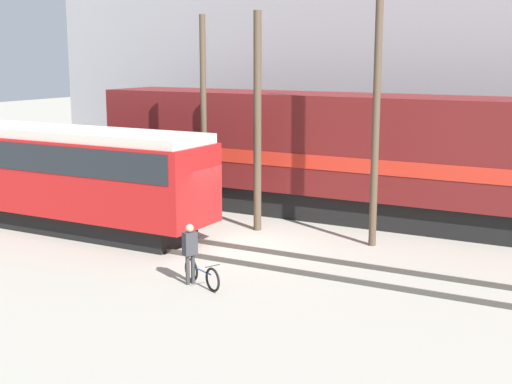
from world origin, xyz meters
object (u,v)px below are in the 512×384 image
object	(u,v)px
utility_pole_center	(257,123)
utility_pole_right	(377,95)
freight_locomotive	(369,156)
utility_pole_left	(204,121)
streetcar	(46,170)
bicycle	(202,275)
person	(190,248)

from	to	relation	value
utility_pole_center	utility_pole_right	xyz separation A→B (m)	(4.14, 0.00, 1.06)
freight_locomotive	utility_pole_left	world-z (taller)	utility_pole_left
streetcar	bicycle	bearing A→B (deg)	-19.05
freight_locomotive	utility_pole_right	bearing A→B (deg)	-67.12
person	utility_pole_right	xyz separation A→B (m)	(2.85, 5.98, 3.75)
streetcar	utility_pole_left	world-z (taller)	utility_pole_left
utility_pole_center	freight_locomotive	bearing A→B (deg)	48.29
bicycle	utility_pole_left	bearing A→B (deg)	122.41
streetcar	bicycle	xyz separation A→B (m)	(8.24, -2.85, -1.68)
utility_pole_left	utility_pole_right	distance (m)	6.38
person	utility_pole_right	world-z (taller)	utility_pole_right
streetcar	utility_pole_left	bearing A→B (deg)	35.42
utility_pole_left	utility_pole_center	bearing A→B (deg)	0.00
utility_pole_left	utility_pole_center	world-z (taller)	utility_pole_center
person	utility_pole_center	world-z (taller)	utility_pole_center
utility_pole_center	bicycle	bearing A→B (deg)	-74.50
freight_locomotive	utility_pole_right	xyz separation A→B (m)	(1.33, -3.15, 2.35)
bicycle	utility_pole_right	size ratio (longest dim) A/B	0.16
bicycle	utility_pole_left	world-z (taller)	utility_pole_left
utility_pole_right	bicycle	bearing A→B (deg)	-112.44
utility_pole_center	utility_pole_left	bearing A→B (deg)	180.00
freight_locomotive	streetcar	size ratio (longest dim) A/B	1.67
utility_pole_right	utility_pole_left	bearing A→B (deg)	180.00
streetcar	utility_pole_center	world-z (taller)	utility_pole_center
streetcar	person	world-z (taller)	streetcar
streetcar	utility_pole_left	xyz separation A→B (m)	(4.43, 3.15, 1.63)
freight_locomotive	utility_pole_right	world-z (taller)	utility_pole_right
freight_locomotive	utility_pole_left	xyz separation A→B (m)	(-4.95, -3.15, 1.25)
streetcar	bicycle	size ratio (longest dim) A/B	8.20
freight_locomotive	person	xyz separation A→B (m)	(-1.52, -9.13, -1.40)
streetcar	utility_pole_left	distance (m)	5.68
bicycle	utility_pole_right	world-z (taller)	utility_pole_right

